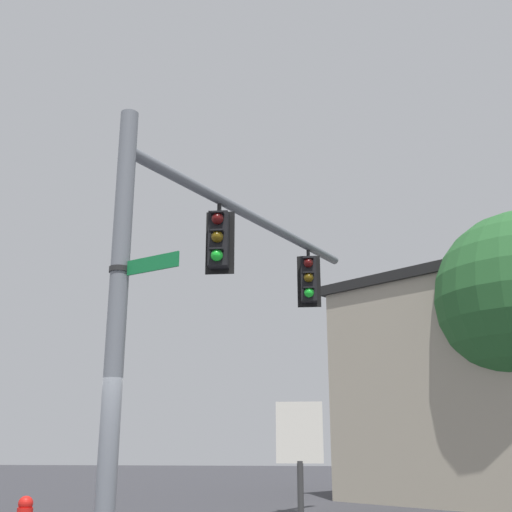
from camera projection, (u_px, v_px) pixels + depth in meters
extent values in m
cylinder|color=slate|center=(117.00, 319.00, 9.18)|extent=(0.28, 0.28, 6.68)
cylinder|color=slate|center=(255.00, 218.00, 12.94)|extent=(3.55, 6.70, 0.20)
cylinder|color=black|center=(219.00, 209.00, 11.88)|extent=(0.08, 0.08, 0.18)
cube|color=black|center=(219.00, 240.00, 11.71)|extent=(0.36, 0.30, 1.05)
sphere|color=#590F0F|center=(217.00, 219.00, 11.63)|extent=(0.22, 0.22, 0.22)
cube|color=black|center=(217.00, 213.00, 11.64)|extent=(0.24, 0.20, 0.03)
sphere|color=brown|center=(217.00, 237.00, 11.53)|extent=(0.22, 0.22, 0.22)
cube|color=black|center=(217.00, 231.00, 11.54)|extent=(0.24, 0.20, 0.03)
sphere|color=#1EE533|center=(217.00, 255.00, 11.43)|extent=(0.22, 0.22, 0.22)
cube|color=black|center=(217.00, 250.00, 11.44)|extent=(0.24, 0.20, 0.03)
cube|color=black|center=(220.00, 243.00, 11.87)|extent=(0.54, 0.03, 1.22)
cylinder|color=black|center=(308.00, 254.00, 14.73)|extent=(0.08, 0.08, 0.18)
cube|color=black|center=(309.00, 280.00, 14.55)|extent=(0.36, 0.30, 1.05)
sphere|color=#590F0F|center=(308.00, 263.00, 14.47)|extent=(0.22, 0.22, 0.22)
cube|color=black|center=(308.00, 258.00, 14.48)|extent=(0.24, 0.20, 0.03)
sphere|color=brown|center=(309.00, 278.00, 14.37)|extent=(0.22, 0.22, 0.22)
cube|color=black|center=(309.00, 273.00, 14.38)|extent=(0.24, 0.20, 0.03)
sphere|color=#1EE533|center=(309.00, 293.00, 14.27)|extent=(0.22, 0.22, 0.22)
cube|color=black|center=(309.00, 288.00, 14.28)|extent=(0.24, 0.20, 0.03)
cube|color=black|center=(309.00, 281.00, 14.72)|extent=(0.54, 0.03, 1.22)
cube|color=#147238|center=(153.00, 264.00, 9.06)|extent=(0.87, 0.46, 0.22)
cube|color=white|center=(153.00, 264.00, 9.08)|extent=(0.86, 0.44, 0.04)
cylinder|color=#262626|center=(120.00, 270.00, 9.39)|extent=(0.32, 0.32, 0.08)
cube|color=black|center=(512.00, 282.00, 18.95)|extent=(11.53, 11.18, 0.30)
sphere|color=red|center=(26.00, 503.00, 9.89)|extent=(0.23, 0.23, 0.23)
cube|color=silver|center=(299.00, 432.00, 8.09)|extent=(0.60, 0.04, 0.76)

